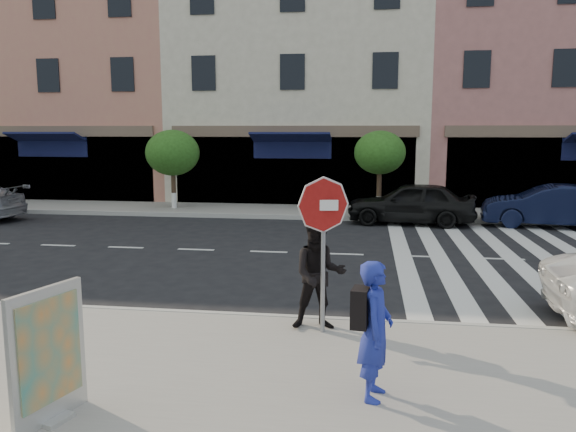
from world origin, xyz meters
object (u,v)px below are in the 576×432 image
at_px(car_far_mid, 411,203).
at_px(car_far_right, 550,206).
at_px(walker, 319,275).
at_px(poster_board, 49,357).
at_px(stop_sign, 323,220).
at_px(photographer, 376,330).

xyz_separation_m(car_far_mid, car_far_right, (4.52, 0.00, -0.03)).
xyz_separation_m(walker, poster_board, (-2.57, -3.19, -0.16)).
relative_size(stop_sign, car_far_right, 0.56).
relative_size(stop_sign, walker, 1.39).
bearing_deg(car_far_right, poster_board, -25.11).
xyz_separation_m(stop_sign, photographer, (0.76, -2.01, -0.94)).
height_order(stop_sign, car_far_mid, stop_sign).
xyz_separation_m(walker, car_far_right, (6.73, 11.10, -0.30)).
bearing_deg(car_far_mid, stop_sign, -5.59).
bearing_deg(photographer, poster_board, 115.14).
distance_m(photographer, walker, 2.33).
relative_size(walker, car_far_right, 0.40).
height_order(photographer, car_far_mid, photographer).
xyz_separation_m(photographer, car_far_mid, (1.38, 13.28, -0.22)).
relative_size(poster_board, car_far_mid, 0.34).
bearing_deg(stop_sign, photographer, -78.16).
distance_m(stop_sign, photographer, 2.35).
height_order(poster_board, car_far_mid, poster_board).
distance_m(poster_board, car_far_right, 17.05).
height_order(photographer, walker, walker).
bearing_deg(car_far_mid, car_far_right, 95.18).
height_order(walker, poster_board, walker).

